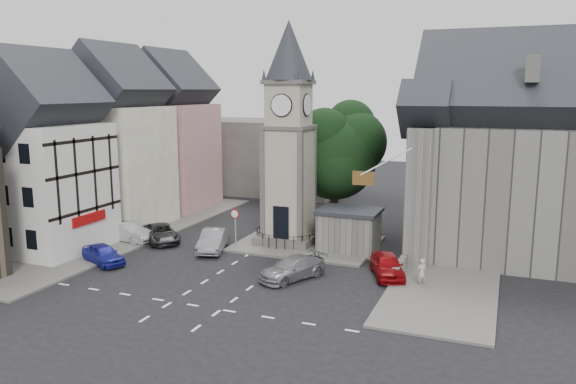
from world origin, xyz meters
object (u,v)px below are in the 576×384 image
at_px(clock_tower, 289,135).
at_px(car_west_blue, 103,254).
at_px(stone_shelter, 349,230).
at_px(car_east_red, 387,265).
at_px(pedestrian, 422,273).

height_order(clock_tower, car_west_blue, clock_tower).
height_order(stone_shelter, car_east_red, stone_shelter).
height_order(car_west_blue, car_east_red, car_east_red).
relative_size(stone_shelter, car_east_red, 1.01).
bearing_deg(car_east_red, stone_shelter, 107.49).
bearing_deg(car_west_blue, stone_shelter, -34.14).
bearing_deg(clock_tower, pedestrian, -29.18).
relative_size(car_west_blue, pedestrian, 2.30).
distance_m(clock_tower, car_east_red, 12.32).
xyz_separation_m(stone_shelter, pedestrian, (5.93, -5.50, -0.71)).
xyz_separation_m(clock_tower, stone_shelter, (4.80, -0.49, -6.57)).
relative_size(car_east_red, pedestrian, 2.53).
bearing_deg(pedestrian, stone_shelter, -81.82).
height_order(stone_shelter, pedestrian, stone_shelter).
bearing_deg(pedestrian, car_west_blue, -29.67).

